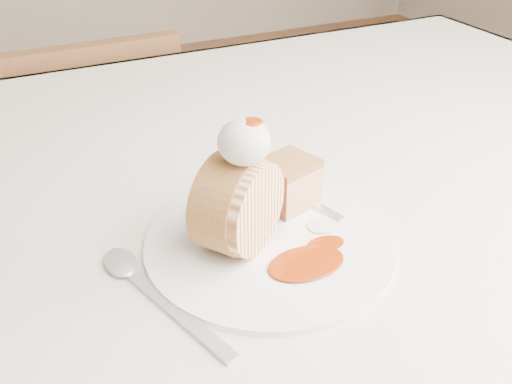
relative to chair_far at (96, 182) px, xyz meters
name	(u,v)px	position (x,y,z in m)	size (l,w,h in m)	color
table	(247,223)	(0.11, -0.57, 0.21)	(1.40, 0.90, 0.75)	silver
chair_far	(96,182)	(0.00, 0.00, 0.00)	(0.38, 0.38, 0.78)	brown
plate	(269,243)	(0.06, -0.73, 0.31)	(0.25, 0.25, 0.01)	white
roulade_slice	(238,205)	(0.03, -0.72, 0.36)	(0.09, 0.09, 0.05)	#FFDCB1
cake_chunk	(288,185)	(0.11, -0.68, 0.33)	(0.06, 0.05, 0.05)	#A3703D
whipped_cream	(244,142)	(0.04, -0.73, 0.42)	(0.05, 0.05, 0.04)	white
caramel_drizzle	(250,117)	(0.04, -0.73, 0.45)	(0.02, 0.02, 0.01)	#8A2805
caramel_pool	(306,263)	(0.08, -0.78, 0.31)	(0.08, 0.05, 0.00)	#8A2805
fork	(306,199)	(0.13, -0.68, 0.31)	(0.02, 0.15, 0.00)	silver
spoon	(179,314)	(-0.05, -0.79, 0.31)	(0.03, 0.17, 0.00)	silver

